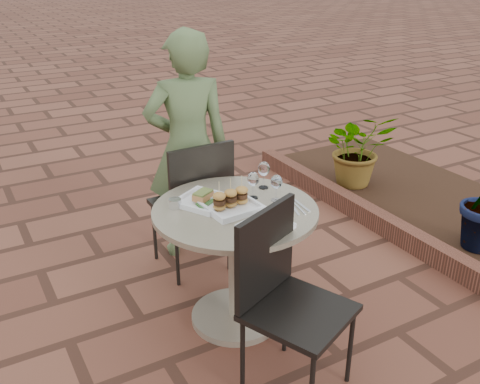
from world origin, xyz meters
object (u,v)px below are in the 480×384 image
diner (188,148)px  chair_near (283,288)px  cafe_table (235,248)px  plate_salmon (203,200)px  chair_far (196,197)px  plate_sliders (231,202)px  plate_tuna (266,226)px

diner → chair_near: bearing=97.4°
cafe_table → diner: bearing=82.4°
cafe_table → chair_near: bearing=-94.1°
chair_near → plate_salmon: (-0.08, 0.68, 0.20)m
chair_near → cafe_table: bearing=62.6°
cafe_table → chair_far: 0.60m
diner → plate_sliders: diner is taller
chair_far → chair_near: size_ratio=1.00×
plate_salmon → plate_tuna: size_ratio=1.24×
plate_salmon → chair_near: bearing=-83.0°
plate_sliders → plate_salmon: bearing=125.6°
diner → plate_salmon: bearing=85.5°
chair_far → diner: bearing=-107.4°
cafe_table → chair_near: chair_near is taller
chair_near → diner: size_ratio=0.59×
plate_salmon → plate_tuna: bearing=-71.7°
plate_sliders → diner: bearing=80.8°
cafe_table → plate_tuna: (0.02, -0.28, 0.26)m
chair_near → plate_salmon: size_ratio=2.68×
chair_near → plate_tuna: chair_near is taller
chair_far → plate_tuna: bearing=87.8°
chair_near → plate_tuna: size_ratio=3.32×
diner → plate_sliders: (-0.14, -0.86, -0.02)m
chair_near → chair_far: bearing=62.9°
cafe_table → diner: (0.12, 0.87, 0.30)m
diner → plate_tuna: (-0.10, -1.15, -0.04)m
chair_far → cafe_table: bearing=85.5°
chair_far → plate_salmon: 0.52m
plate_salmon → chair_far: bearing=70.8°
diner → plate_tuna: bearing=98.8°
chair_near → plate_sliders: (0.01, 0.54, 0.22)m
plate_tuna → plate_sliders: bearing=98.3°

